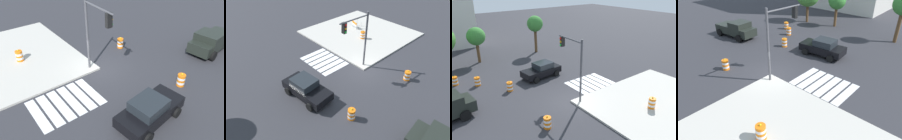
{
  "view_description": "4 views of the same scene",
  "coord_description": "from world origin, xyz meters",
  "views": [
    {
      "loc": [
        8.18,
        12.01,
        9.72
      ],
      "look_at": [
        0.33,
        1.93,
        1.1
      ],
      "focal_mm": 35.32,
      "sensor_mm": 36.0,
      "label": 1
    },
    {
      "loc": [
        -9.68,
        12.32,
        11.35
      ],
      "look_at": [
        0.74,
        2.77,
        1.04
      ],
      "focal_mm": 31.16,
      "sensor_mm": 36.0,
      "label": 2
    },
    {
      "loc": [
        -10.61,
        -13.15,
        9.98
      ],
      "look_at": [
        1.66,
        3.15,
        1.59
      ],
      "focal_mm": 35.45,
      "sensor_mm": 36.0,
      "label": 3
    },
    {
      "loc": [
        10.94,
        -9.69,
        8.72
      ],
      "look_at": [
        1.31,
        0.92,
        0.63
      ],
      "focal_mm": 33.14,
      "sensor_mm": 36.0,
      "label": 4
    }
  ],
  "objects": [
    {
      "name": "traffic_barrel_median_far",
      "position": [
        -3.33,
        5.17,
        0.45
      ],
      "size": [
        0.56,
        0.56,
        1.02
      ],
      "color": "orange",
      "rests_on": "ground"
    },
    {
      "name": "traffic_light_pole",
      "position": [
        0.63,
        0.54,
        3.91
      ],
      "size": [
        0.48,
        3.29,
        5.5
      ],
      "color": "#4C4C51",
      "rests_on": "sidewalk_corner"
    },
    {
      "name": "traffic_barrel_on_sidewalk",
      "position": [
        4.59,
        -4.95,
        0.6
      ],
      "size": [
        0.56,
        0.56,
        1.02
      ],
      "color": "orange",
      "rests_on": "sidewalk_corner"
    },
    {
      "name": "crosswalk_stripes",
      "position": [
        4.0,
        1.8,
        0.01
      ],
      "size": [
        4.35,
        3.2,
        0.02
      ],
      "color": "silver",
      "rests_on": "ground"
    },
    {
      "name": "traffic_barrel_near_corner",
      "position": [
        -3.6,
        -1.86,
        0.45
      ],
      "size": [
        0.56,
        0.56,
        1.02
      ],
      "color": "orange",
      "rests_on": "ground"
    },
    {
      "name": "ground_plane",
      "position": [
        0.0,
        0.0,
        0.0
      ],
      "size": [
        120.0,
        120.0,
        0.0
      ],
      "primitive_type": "plane",
      "color": "#2D2D33"
    },
    {
      "name": "pickup_truck",
      "position": [
        -9.5,
        3.55,
        0.97
      ],
      "size": [
        5.3,
        2.71,
        1.92
      ],
      "color": "black",
      "rests_on": "ground"
    },
    {
      "name": "sidewalk_corner",
      "position": [
        6.0,
        -6.0,
        0.07
      ],
      "size": [
        12.0,
        12.0,
        0.15
      ],
      "primitive_type": "cube",
      "color": "#BCB7AD",
      "rests_on": "ground"
    },
    {
      "name": "sports_car",
      "position": [
        0.87,
        6.16,
        0.81
      ],
      "size": [
        4.47,
        2.48,
        1.63
      ],
      "color": "black",
      "rests_on": "ground"
    }
  ]
}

